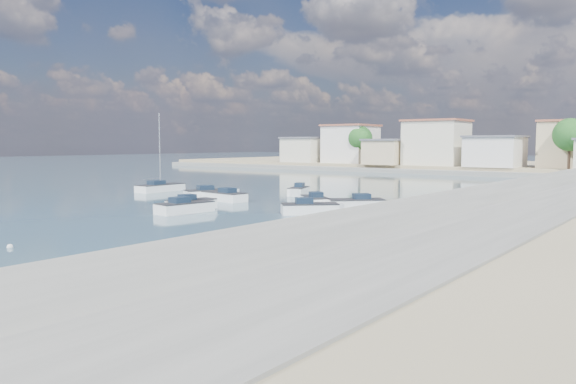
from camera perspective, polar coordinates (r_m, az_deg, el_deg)
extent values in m
plane|color=#2E4C5D|center=(67.75, 14.32, 0.21)|extent=(400.00, 400.00, 0.00)
cube|color=slate|center=(36.28, 24.37, -2.68)|extent=(5.00, 90.00, 1.80)
cube|color=slate|center=(37.49, 17.89, -2.24)|extent=(4.17, 90.00, 2.86)
cube|color=slate|center=(29.39, 11.62, -5.04)|extent=(5.31, 3.50, 1.94)
cube|color=black|center=(37.96, 6.07, -3.05)|extent=(1.00, 26.00, 0.35)
cube|color=black|center=(50.54, 13.91, -1.19)|extent=(2.00, 8.05, 0.30)
cube|color=gray|center=(117.22, 24.44, 2.22)|extent=(160.00, 40.00, 1.40)
cube|color=slate|center=(96.93, 21.59, 1.65)|extent=(160.00, 2.50, 0.80)
cube|color=beige|center=(120.85, 1.82, 4.25)|extent=(8.00, 8.00, 5.00)
cube|color=#595960|center=(120.84, 1.82, 5.52)|extent=(8.48, 8.48, 0.35)
cube|color=silver|center=(116.99, 6.39, 4.81)|extent=(9.00, 9.00, 7.50)
cube|color=#99513D|center=(117.04, 6.41, 6.73)|extent=(9.54, 9.54, 0.35)
cube|color=#CBB48B|center=(109.48, 10.05, 3.97)|extent=(7.00, 8.00, 4.50)
cube|color=#595960|center=(109.47, 10.07, 5.24)|extent=(7.42, 8.48, 0.35)
cube|color=beige|center=(107.45, 14.84, 4.80)|extent=(10.00, 9.00, 8.00)
cube|color=#99513D|center=(107.53, 14.89, 7.02)|extent=(10.60, 9.54, 0.35)
cube|color=silver|center=(102.74, 20.28, 3.82)|extent=(8.50, 8.50, 5.00)
cube|color=#595960|center=(102.74, 20.32, 5.31)|extent=(9.01, 9.01, 0.35)
cube|color=#CBB48B|center=(103.14, 26.12, 4.31)|extent=(6.50, 7.50, 7.50)
cube|color=#99513D|center=(103.21, 26.21, 6.49)|extent=(6.89, 7.95, 0.35)
cylinder|color=#38281E|center=(112.39, 7.33, 3.74)|extent=(0.44, 0.44, 3.38)
sphere|color=#1F541C|center=(112.37, 7.35, 5.45)|extent=(4.80, 4.80, 4.80)
sphere|color=#1F541C|center=(111.40, 7.59, 5.33)|extent=(3.60, 3.60, 3.60)
sphere|color=#1F541C|center=(113.14, 7.14, 5.52)|extent=(3.30, 3.30, 3.30)
cylinder|color=#38281E|center=(107.29, 16.49, 3.40)|extent=(0.44, 0.44, 2.93)
sphere|color=#1F541C|center=(107.25, 16.53, 4.95)|extent=(4.16, 4.16, 4.16)
sphere|color=#1F541C|center=(106.49, 16.82, 4.84)|extent=(3.12, 3.12, 3.12)
sphere|color=#1F541C|center=(107.85, 16.29, 5.02)|extent=(2.86, 2.86, 2.86)
cylinder|color=#38281E|center=(97.88, 26.64, 3.14)|extent=(0.44, 0.44, 3.60)
sphere|color=#1F541C|center=(97.86, 26.72, 5.22)|extent=(5.12, 5.12, 5.12)
sphere|color=#1F541C|center=(97.05, 27.20, 5.07)|extent=(3.84, 3.84, 3.84)
sphere|color=#1F541C|center=(98.49, 26.32, 5.33)|extent=(3.52, 3.52, 3.52)
cube|color=white|center=(44.82, -10.45, -1.71)|extent=(2.31, 4.78, 1.00)
cube|color=white|center=(45.98, -8.44, -1.51)|extent=(1.79, 1.79, 1.00)
cube|color=#262628|center=(44.76, -10.46, -1.07)|extent=(2.35, 4.78, 0.08)
cube|color=#172638|center=(44.47, -10.94, -0.81)|extent=(1.27, 1.50, 0.48)
cube|color=white|center=(46.95, -9.78, -1.40)|extent=(2.22, 4.26, 1.00)
cube|color=white|center=(47.94, -8.07, -1.24)|extent=(1.62, 1.62, 1.00)
cube|color=#262628|center=(46.89, -9.79, -0.79)|extent=(2.25, 4.26, 0.08)
cube|color=#172638|center=(46.65, -10.21, -0.53)|extent=(1.19, 1.35, 0.48)
cube|color=white|center=(53.43, -6.49, -0.58)|extent=(5.03, 2.48, 1.00)
cube|color=white|center=(55.08, -7.82, -0.43)|extent=(1.81, 1.81, 1.00)
cube|color=#262628|center=(53.39, -6.49, -0.05)|extent=(5.03, 2.51, 0.08)
cube|color=#172638|center=(52.99, -6.17, 0.18)|extent=(1.59, 1.32, 0.48)
cube|color=white|center=(46.99, 6.91, -1.35)|extent=(4.62, 4.57, 1.00)
cube|color=white|center=(46.57, 4.56, -1.39)|extent=(1.35, 1.35, 1.00)
cube|color=#262628|center=(46.94, 6.92, -0.75)|extent=(4.65, 4.59, 0.08)
cube|color=#172638|center=(47.02, 7.47, -0.45)|extent=(1.81, 1.80, 0.48)
cube|color=white|center=(56.55, -7.90, -0.29)|extent=(3.97, 5.32, 1.00)
cube|color=white|center=(57.24, -5.88, -0.21)|extent=(1.76, 1.76, 1.00)
cube|color=#262628|center=(56.51, -7.91, 0.21)|extent=(4.00, 5.34, 0.08)
cube|color=#172638|center=(56.34, -8.39, 0.44)|extent=(1.75, 1.88, 0.48)
cube|color=white|center=(48.82, 2.75, -1.08)|extent=(4.27, 4.12, 1.00)
cube|color=white|center=(50.58, 2.31, -0.87)|extent=(1.25, 1.25, 1.00)
cube|color=#262628|center=(48.77, 2.76, -0.50)|extent=(4.30, 4.15, 0.08)
cube|color=#172638|center=(48.33, 2.87, -0.27)|extent=(1.65, 1.64, 0.48)
cube|color=white|center=(59.10, 1.08, -0.02)|extent=(2.76, 4.09, 1.00)
cube|color=white|center=(57.51, 0.67, -0.16)|extent=(1.34, 1.34, 1.00)
cube|color=#262628|center=(59.06, 1.08, 0.46)|extent=(2.79, 4.10, 0.08)
cube|color=#172638|center=(59.41, 1.18, 0.72)|extent=(1.26, 1.40, 0.48)
cube|color=white|center=(43.30, 2.22, -1.86)|extent=(4.29, 4.25, 1.00)
cube|color=white|center=(43.63, 4.64, -1.82)|extent=(1.22, 1.22, 1.00)
cube|color=#262628|center=(43.24, 2.23, -1.20)|extent=(4.32, 4.28, 0.08)
cube|color=#172638|center=(43.15, 1.66, -0.89)|extent=(1.67, 1.66, 0.48)
cube|color=white|center=(64.99, -12.83, 0.31)|extent=(2.20, 5.93, 1.00)
cube|color=white|center=(66.74, -11.19, 0.46)|extent=(1.95, 1.95, 1.00)
cube|color=#262628|center=(64.95, -12.84, 0.75)|extent=(2.24, 5.94, 0.08)
cube|color=#172638|center=(64.55, -13.23, 0.93)|extent=(1.28, 1.81, 0.48)
cylinder|color=silver|center=(64.79, -12.91, 4.28)|extent=(0.12, 0.12, 8.00)
cylinder|color=silver|center=(64.11, -13.65, 1.31)|extent=(0.18, 2.40, 0.08)
sphere|color=white|center=(33.98, -6.95, -4.22)|extent=(0.32, 0.32, 0.32)
sphere|color=white|center=(44.00, 2.44, -2.08)|extent=(0.32, 0.32, 0.32)
sphere|color=white|center=(32.83, -26.40, -5.03)|extent=(0.32, 0.32, 0.32)
sphere|color=white|center=(43.41, 16.98, -2.39)|extent=(0.32, 0.32, 0.32)
sphere|color=white|center=(55.20, 1.15, -0.64)|extent=(0.32, 0.32, 0.32)
sphere|color=white|center=(59.47, 16.21, -0.43)|extent=(0.32, 0.32, 0.32)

